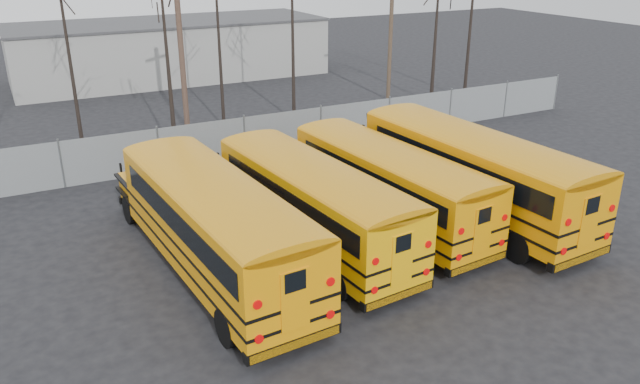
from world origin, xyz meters
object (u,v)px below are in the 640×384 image
utility_pole_left (180,39)px  bus_d (469,166)px  bus_b (310,197)px  bus_a (212,218)px  utility_pole_right (391,34)px  bus_c (386,178)px

utility_pole_left → bus_d: bearing=-87.0°
bus_b → utility_pole_left: bearing=83.8°
bus_b → bus_d: (6.28, -0.40, 0.17)m
utility_pole_left → bus_a: bearing=-121.3°
bus_a → bus_b: (3.45, 0.36, -0.13)m
bus_d → utility_pole_right: utility_pole_right is taller
bus_b → utility_pole_left: utility_pole_left is taller
utility_pole_right → bus_b: bearing=-139.5°
bus_a → bus_c: size_ratio=1.09×
bus_a → utility_pole_left: size_ratio=1.23×
bus_c → utility_pole_right: (10.54, 15.74, 2.38)m
bus_a → bus_c: 6.70m
bus_c → utility_pole_right: bearing=51.3°
bus_b → bus_c: size_ratio=1.01×
utility_pole_right → bus_c: bearing=-132.8°
bus_b → utility_pole_right: bearing=44.4°
bus_c → bus_a: bearing=-178.7°
bus_b → bus_a: bearing=-179.2°
utility_pole_left → utility_pole_right: bearing=-14.4°
bus_a → bus_b: bus_a is taller
bus_d → utility_pole_left: size_ratio=1.26×
utility_pole_right → bus_d: bearing=-123.4°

